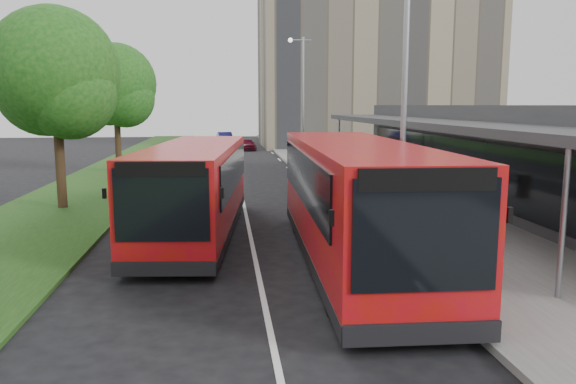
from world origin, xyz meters
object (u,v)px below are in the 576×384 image
tree_far (116,90)px  lamp_post_far (302,94)px  lamp_post_near (402,79)px  car_far (225,139)px  bollard (331,163)px  tree_mid (55,80)px  bus_second (195,189)px  car_near (247,144)px  bus_main (355,203)px  litter_bin (367,188)px

tree_far → lamp_post_far: 11.17m
lamp_post_near → car_far: (-4.77, 42.20, -4.07)m
lamp_post_near → bollard: size_ratio=7.09×
tree_mid → bus_second: (5.35, -4.97, -3.50)m
tree_mid → car_far: bearing=79.7°
tree_mid → car_near: tree_mid is taller
bus_main → car_far: 43.95m
tree_mid → tree_far: tree_mid is taller
bollard → tree_mid: bearing=-142.8°
litter_bin → car_far: bearing=99.2°
tree_far → bus_main: tree_far is taller
lamp_post_far → car_far: 23.07m
bus_main → bus_second: size_ratio=1.09×
tree_mid → car_far: (6.36, 35.15, -4.30)m
bus_second → litter_bin: size_ratio=10.54×
bus_main → lamp_post_far: bearing=87.6°
litter_bin → bollard: (0.29, 9.36, 0.08)m
tree_far → lamp_post_far: size_ratio=0.95×
bollard → car_near: (-4.06, 18.85, -0.18)m
tree_mid → bus_main: tree_mid is taller
lamp_post_near → litter_bin: size_ratio=8.34×
lamp_post_near → litter_bin: bearing=82.5°
tree_mid → car_far: tree_mid is taller
bus_second → car_far: bus_second is taller
tree_mid → tree_far: 12.00m
lamp_post_far → litter_bin: (0.93, -12.95, -4.09)m
bus_main → bollard: bearing=82.9°
lamp_post_far → bus_second: 19.11m
tree_far → bollard: size_ratio=6.74×
bus_second → car_near: (2.93, 33.17, -0.90)m
tree_mid → lamp_post_near: (11.13, -7.05, -0.23)m
car_near → car_far: car_far is taller
lamp_post_near → car_near: bearing=94.6°
lamp_post_near → tree_mid: bearing=147.6°
bus_main → car_near: bus_main is taller
lamp_post_far → car_far: lamp_post_far is taller
lamp_post_near → bus_second: lamp_post_near is taller
bollard → car_near: size_ratio=0.36×
lamp_post_near → bus_main: size_ratio=0.73×
bus_main → lamp_post_near: bearing=46.8°
lamp_post_far → bollard: lamp_post_far is taller
tree_far → bus_main: size_ratio=0.69×
bus_second → car_far: 40.14m
car_far → litter_bin: bearing=-87.2°
lamp_post_far → car_far: (-4.77, 22.20, -4.07)m
tree_mid → tree_far: (0.00, 12.00, -0.04)m
tree_far → car_far: 24.38m
tree_mid → bollard: bearing=37.2°
bus_main → litter_bin: (2.56, 8.67, -0.95)m
lamp_post_near → bus_main: lamp_post_near is taller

